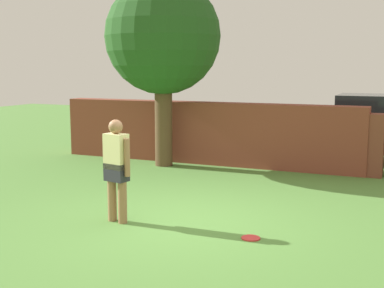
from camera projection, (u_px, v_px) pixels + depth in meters
The scene contains 6 objects.
ground_plane at pixel (178, 222), 8.14m from camera, with size 40.00×40.00×0.00m, color #568C3D.
brick_wall at pixel (205, 133), 13.00m from camera, with size 7.85×0.50×1.55m, color brown.
tree at pixel (163, 38), 12.35m from camera, with size 2.78×2.78×4.53m.
person at pixel (116, 166), 8.01m from camera, with size 0.53×0.29×1.62m.
car at pixel (378, 129), 13.10m from camera, with size 4.20×1.92×1.72m.
frisbee_red at pixel (251, 238), 7.34m from camera, with size 0.27×0.27×0.02m, color red.
Camera 1 is at (3.33, -7.14, 2.42)m, focal length 48.31 mm.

